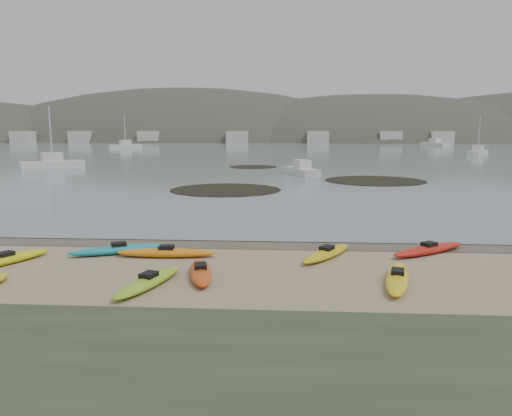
{
  "coord_description": "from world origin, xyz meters",
  "views": [
    {
      "loc": [
        1.4,
        -21.16,
        4.89
      ],
      "look_at": [
        0.0,
        0.0,
        1.5
      ],
      "focal_mm": 35.0,
      "sensor_mm": 36.0,
      "label": 1
    }
  ],
  "objects": [
    {
      "name": "ground",
      "position": [
        0.0,
        0.0,
        0.0
      ],
      "size": [
        600.0,
        600.0,
        0.0
      ],
      "primitive_type": "plane",
      "color": "tan",
      "rests_on": "ground"
    },
    {
      "name": "wet_sand",
      "position": [
        0.0,
        -0.3,
        0.0
      ],
      "size": [
        60.0,
        60.0,
        0.0
      ],
      "primitive_type": "plane",
      "color": "brown",
      "rests_on": "ground"
    },
    {
      "name": "water",
      "position": [
        0.0,
        300.0,
        0.01
      ],
      "size": [
        1200.0,
        1200.0,
        0.0
      ],
      "primitive_type": "plane",
      "color": "slate",
      "rests_on": "ground"
    },
    {
      "name": "kayaks",
      "position": [
        -0.46,
        -4.05,
        0.17
      ],
      "size": [
        23.45,
        9.6,
        0.34
      ],
      "color": "#DC4B13",
      "rests_on": "ground"
    },
    {
      "name": "kelp_mats",
      "position": [
        2.12,
        25.9,
        0.03
      ],
      "size": [
        22.26,
        31.55,
        0.04
      ],
      "color": "black",
      "rests_on": "water"
    },
    {
      "name": "moored_boats",
      "position": [
        4.78,
        82.5,
        0.55
      ],
      "size": [
        86.56,
        94.53,
        1.23
      ],
      "color": "silver",
      "rests_on": "ground"
    },
    {
      "name": "far_hills",
      "position": [
        39.38,
        193.97,
        -15.93
      ],
      "size": [
        550.0,
        135.0,
        80.0
      ],
      "color": "#384235",
      "rests_on": "ground"
    },
    {
      "name": "far_town",
      "position": [
        6.0,
        145.0,
        2.0
      ],
      "size": [
        199.0,
        5.0,
        4.0
      ],
      "color": "beige",
      "rests_on": "ground"
    }
  ]
}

